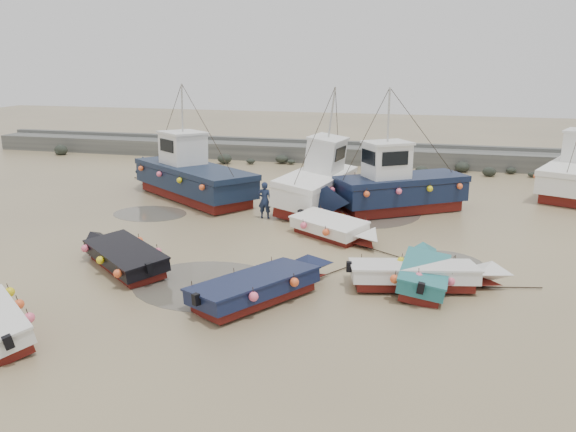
% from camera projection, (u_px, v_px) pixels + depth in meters
% --- Properties ---
extents(ground, '(120.00, 120.00, 0.00)m').
position_uv_depth(ground, '(272.00, 265.00, 21.48)').
color(ground, tan).
rests_on(ground, ground).
extents(seawall, '(60.00, 4.92, 1.50)m').
position_uv_depth(seawall, '(353.00, 155.00, 41.79)').
color(seawall, '#605F5B').
rests_on(seawall, ground).
extents(puddle_a, '(5.51, 5.51, 0.01)m').
position_uv_depth(puddle_a, '(209.00, 284.00, 19.63)').
color(puddle_a, '#504B40').
rests_on(puddle_a, ground).
extents(puddle_b, '(3.21, 3.21, 0.01)m').
position_uv_depth(puddle_b, '(443.00, 265.00, 21.50)').
color(puddle_b, '#504B40').
rests_on(puddle_b, ground).
extents(puddle_c, '(3.80, 3.80, 0.01)m').
position_uv_depth(puddle_c, '(150.00, 214.00, 28.46)').
color(puddle_c, '#504B40').
rests_on(puddle_c, ground).
extents(puddle_d, '(6.23, 6.23, 0.01)m').
position_uv_depth(puddle_d, '(359.00, 211.00, 28.92)').
color(puddle_d, '#504B40').
rests_on(puddle_d, ground).
extents(dinghy_1, '(4.45, 6.00, 1.43)m').
position_uv_depth(dinghy_1, '(264.00, 283.00, 18.36)').
color(dinghy_1, maroon).
rests_on(dinghy_1, ground).
extents(dinghy_2, '(2.21, 5.66, 1.43)m').
position_uv_depth(dinghy_2, '(424.00, 269.00, 19.51)').
color(dinghy_2, maroon).
rests_on(dinghy_2, ground).
extents(dinghy_3, '(6.63, 2.74, 1.43)m').
position_uv_depth(dinghy_3, '(424.00, 273.00, 19.22)').
color(dinghy_3, maroon).
rests_on(dinghy_3, ground).
extents(dinghy_4, '(5.67, 4.68, 1.43)m').
position_uv_depth(dinghy_4, '(123.00, 253.00, 21.21)').
color(dinghy_4, maroon).
rests_on(dinghy_4, ground).
extents(dinghy_5, '(5.18, 3.78, 1.43)m').
position_uv_depth(dinghy_5, '(336.00, 226.00, 24.44)').
color(dinghy_5, maroon).
rests_on(dinghy_5, ground).
extents(cabin_boat_0, '(10.31, 7.79, 6.22)m').
position_uv_depth(cabin_boat_0, '(187.00, 174.00, 31.51)').
color(cabin_boat_0, maroon).
rests_on(cabin_boat_0, ground).
extents(cabin_boat_1, '(3.74, 9.62, 6.22)m').
position_uv_depth(cabin_boat_1, '(318.00, 180.00, 29.86)').
color(cabin_boat_1, maroon).
rests_on(cabin_boat_1, ground).
extents(cabin_boat_2, '(8.81, 6.30, 6.22)m').
position_uv_depth(cabin_boat_2, '(391.00, 187.00, 28.29)').
color(cabin_boat_2, maroon).
rests_on(cabin_boat_2, ground).
extents(person, '(0.69, 0.47, 1.83)m').
position_uv_depth(person, '(265.00, 218.00, 27.68)').
color(person, '#18233D').
rests_on(person, ground).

